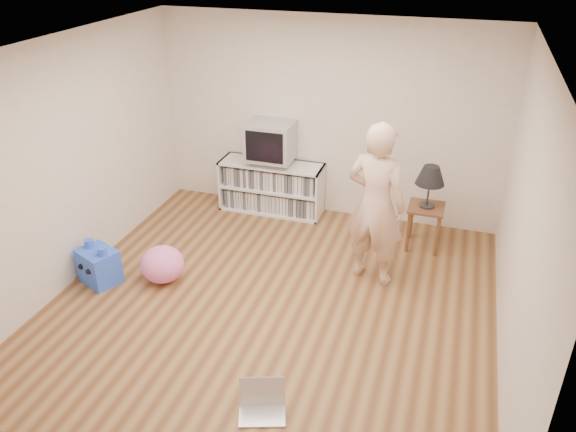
{
  "coord_description": "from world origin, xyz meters",
  "views": [
    {
      "loc": [
        1.61,
        -4.53,
        3.56
      ],
      "look_at": [
        0.04,
        0.4,
        0.83
      ],
      "focal_mm": 35.0,
      "sensor_mm": 36.0,
      "label": 1
    }
  ],
  "objects_px": {
    "crt_tv": "(271,141)",
    "side_table": "(425,216)",
    "dvd_deck": "(271,161)",
    "plush_pink": "(162,264)",
    "table_lamp": "(430,176)",
    "plush_blue": "(99,265)",
    "laptop": "(262,403)",
    "person": "(376,205)",
    "media_unit": "(272,187)"
  },
  "relations": [
    {
      "from": "table_lamp",
      "to": "person",
      "type": "relative_size",
      "value": 0.28
    },
    {
      "from": "dvd_deck",
      "to": "plush_pink",
      "type": "xyz_separation_m",
      "value": [
        -0.59,
        -1.99,
        -0.53
      ]
    },
    {
      "from": "person",
      "to": "media_unit",
      "type": "bearing_deg",
      "value": -23.19
    },
    {
      "from": "dvd_deck",
      "to": "plush_pink",
      "type": "bearing_deg",
      "value": -106.54
    },
    {
      "from": "dvd_deck",
      "to": "laptop",
      "type": "bearing_deg",
      "value": -72.18
    },
    {
      "from": "table_lamp",
      "to": "laptop",
      "type": "bearing_deg",
      "value": -107.78
    },
    {
      "from": "media_unit",
      "to": "plush_pink",
      "type": "distance_m",
      "value": 2.1
    },
    {
      "from": "dvd_deck",
      "to": "crt_tv",
      "type": "xyz_separation_m",
      "value": [
        0.0,
        -0.0,
        0.29
      ]
    },
    {
      "from": "table_lamp",
      "to": "plush_pink",
      "type": "relative_size",
      "value": 1.08
    },
    {
      "from": "person",
      "to": "plush_blue",
      "type": "height_order",
      "value": "person"
    },
    {
      "from": "table_lamp",
      "to": "plush_blue",
      "type": "relative_size",
      "value": 1.01
    },
    {
      "from": "dvd_deck",
      "to": "side_table",
      "type": "bearing_deg",
      "value": -10.07
    },
    {
      "from": "table_lamp",
      "to": "plush_pink",
      "type": "distance_m",
      "value": 3.21
    },
    {
      "from": "media_unit",
      "to": "dvd_deck",
      "type": "xyz_separation_m",
      "value": [
        0.0,
        -0.02,
        0.39
      ]
    },
    {
      "from": "crt_tv",
      "to": "table_lamp",
      "type": "height_order",
      "value": "crt_tv"
    },
    {
      "from": "media_unit",
      "to": "table_lamp",
      "type": "bearing_deg",
      "value": -10.48
    },
    {
      "from": "dvd_deck",
      "to": "laptop",
      "type": "xyz_separation_m",
      "value": [
        1.1,
        -3.43,
        -0.66
      ]
    },
    {
      "from": "crt_tv",
      "to": "side_table",
      "type": "height_order",
      "value": "crt_tv"
    },
    {
      "from": "dvd_deck",
      "to": "table_lamp",
      "type": "height_order",
      "value": "table_lamp"
    },
    {
      "from": "media_unit",
      "to": "plush_blue",
      "type": "xyz_separation_m",
      "value": [
        -1.25,
        -2.24,
        -0.15
      ]
    },
    {
      "from": "media_unit",
      "to": "plush_blue",
      "type": "distance_m",
      "value": 2.57
    },
    {
      "from": "dvd_deck",
      "to": "plush_blue",
      "type": "xyz_separation_m",
      "value": [
        -1.25,
        -2.22,
        -0.53
      ]
    },
    {
      "from": "plush_blue",
      "to": "table_lamp",
      "type": "bearing_deg",
      "value": 52.3
    },
    {
      "from": "person",
      "to": "side_table",
      "type": "bearing_deg",
      "value": -104.62
    },
    {
      "from": "person",
      "to": "table_lamp",
      "type": "bearing_deg",
      "value": -104.62
    },
    {
      "from": "crt_tv",
      "to": "plush_blue",
      "type": "xyz_separation_m",
      "value": [
        -1.25,
        -2.22,
        -0.82
      ]
    },
    {
      "from": "dvd_deck",
      "to": "crt_tv",
      "type": "relative_size",
      "value": 0.75
    },
    {
      "from": "crt_tv",
      "to": "side_table",
      "type": "bearing_deg",
      "value": -9.98
    },
    {
      "from": "laptop",
      "to": "plush_blue",
      "type": "relative_size",
      "value": 0.89
    },
    {
      "from": "media_unit",
      "to": "dvd_deck",
      "type": "relative_size",
      "value": 3.11
    },
    {
      "from": "dvd_deck",
      "to": "table_lamp",
      "type": "relative_size",
      "value": 0.87
    },
    {
      "from": "table_lamp",
      "to": "plush_pink",
      "type": "xyz_separation_m",
      "value": [
        -2.67,
        -1.62,
        -0.74
      ]
    },
    {
      "from": "laptop",
      "to": "plush_pink",
      "type": "bearing_deg",
      "value": 120.97
    },
    {
      "from": "dvd_deck",
      "to": "laptop",
      "type": "distance_m",
      "value": 3.66
    },
    {
      "from": "side_table",
      "to": "laptop",
      "type": "xyz_separation_m",
      "value": [
        -0.98,
        -3.06,
        -0.35
      ]
    },
    {
      "from": "crt_tv",
      "to": "table_lamp",
      "type": "bearing_deg",
      "value": -9.98
    },
    {
      "from": "media_unit",
      "to": "person",
      "type": "xyz_separation_m",
      "value": [
        1.6,
        -1.25,
        0.56
      ]
    },
    {
      "from": "table_lamp",
      "to": "plush_blue",
      "type": "xyz_separation_m",
      "value": [
        -3.33,
        -1.85,
        -0.74
      ]
    },
    {
      "from": "laptop",
      "to": "side_table",
      "type": "bearing_deg",
      "value": 53.59
    },
    {
      "from": "side_table",
      "to": "plush_blue",
      "type": "relative_size",
      "value": 1.08
    },
    {
      "from": "media_unit",
      "to": "person",
      "type": "relative_size",
      "value": 0.77
    },
    {
      "from": "crt_tv",
      "to": "person",
      "type": "relative_size",
      "value": 0.33
    },
    {
      "from": "table_lamp",
      "to": "laptop",
      "type": "height_order",
      "value": "table_lamp"
    },
    {
      "from": "dvd_deck",
      "to": "table_lamp",
      "type": "bearing_deg",
      "value": -10.07
    },
    {
      "from": "plush_blue",
      "to": "plush_pink",
      "type": "height_order",
      "value": "plush_blue"
    },
    {
      "from": "side_table",
      "to": "table_lamp",
      "type": "xyz_separation_m",
      "value": [
        -0.0,
        0.0,
        0.53
      ]
    },
    {
      "from": "dvd_deck",
      "to": "laptop",
      "type": "relative_size",
      "value": 1.0
    },
    {
      "from": "dvd_deck",
      "to": "side_table",
      "type": "relative_size",
      "value": 0.82
    },
    {
      "from": "dvd_deck",
      "to": "table_lamp",
      "type": "distance_m",
      "value": 2.13
    },
    {
      "from": "crt_tv",
      "to": "person",
      "type": "height_order",
      "value": "person"
    }
  ]
}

